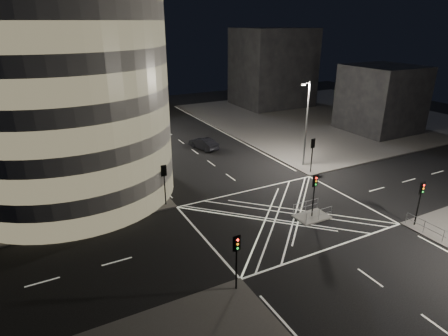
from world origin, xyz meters
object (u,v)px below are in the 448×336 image
street_lamp_left_far (104,104)px  street_lamp_right_far (306,122)px  traffic_signal_fl (164,178)px  traffic_signal_nl (237,253)px  traffic_signal_nr (420,196)px  street_lamp_left_near (139,137)px  traffic_signal_island (314,188)px  traffic_signal_fr (312,149)px  sedan (204,144)px  central_island (312,217)px

street_lamp_left_far → street_lamp_right_far: bearing=-48.1°
traffic_signal_fl → traffic_signal_nl: bearing=-90.0°
traffic_signal_nr → street_lamp_left_near: street_lamp_left_near is taller
traffic_signal_fl → traffic_signal_island: bearing=-37.5°
traffic_signal_fr → street_lamp_left_far: bearing=128.2°
traffic_signal_nl → traffic_signal_fr: 22.24m
traffic_signal_island → street_lamp_left_far: 33.61m
traffic_signal_nl → sedan: 29.22m
traffic_signal_nl → traffic_signal_island: bearing=26.1°
traffic_signal_island → traffic_signal_nl: bearing=-153.9°
traffic_signal_nr → street_lamp_left_far: bearing=116.4°
street_lamp_left_near → street_lamp_right_far: 19.11m
sedan → central_island: bearing=76.5°
street_lamp_right_far → street_lamp_left_far: bearing=131.9°
central_island → street_lamp_left_far: street_lamp_left_far is taller
central_island → sedan: sedan is taller
traffic_signal_fl → traffic_signal_fr: 17.60m
street_lamp_left_far → traffic_signal_fl: bearing=-88.4°
traffic_signal_nl → street_lamp_right_far: (18.24, 15.80, 2.63)m
traffic_signal_fr → traffic_signal_nr: (0.00, -13.60, 0.00)m
traffic_signal_fl → street_lamp_right_far: size_ratio=0.40×
traffic_signal_island → sedan: size_ratio=0.85×
central_island → traffic_signal_fl: size_ratio=0.75×
traffic_signal_fr → street_lamp_left_far: size_ratio=0.40×
traffic_signal_nr → street_lamp_left_near: size_ratio=0.40×
traffic_signal_nl → traffic_signal_fr: size_ratio=1.00×
traffic_signal_island → street_lamp_right_far: size_ratio=0.40×
traffic_signal_fr → traffic_signal_fl: bearing=180.0°
traffic_signal_nr → street_lamp_right_far: bearing=87.7°
street_lamp_left_far → sedan: street_lamp_left_far is taller
street_lamp_left_near → street_lamp_right_far: bearing=-9.0°
traffic_signal_fl → street_lamp_left_near: size_ratio=0.40×
traffic_signal_island → street_lamp_left_far: size_ratio=0.40×
traffic_signal_fr → street_lamp_left_far: street_lamp_left_far is taller
central_island → sedan: bearing=91.3°
traffic_signal_nl → street_lamp_right_far: bearing=40.9°
central_island → sedan: 21.97m
traffic_signal_fr → street_lamp_left_near: street_lamp_left_near is taller
traffic_signal_nr → street_lamp_left_near: 26.32m
central_island → traffic_signal_nr: bearing=-37.9°
central_island → street_lamp_right_far: street_lamp_right_far is taller
traffic_signal_fr → traffic_signal_nr: size_ratio=1.00×
street_lamp_right_far → traffic_signal_fl: bearing=-173.1°
central_island → street_lamp_left_near: size_ratio=0.30×
traffic_signal_nr → street_lamp_right_far: street_lamp_right_far is taller
traffic_signal_fl → street_lamp_right_far: (18.24, 2.20, 2.63)m
street_lamp_left_near → street_lamp_right_far: (18.87, -3.00, 0.00)m
street_lamp_right_far → traffic_signal_island: bearing=-125.3°
traffic_signal_fr → street_lamp_left_far: (-18.24, 23.20, 2.63)m
traffic_signal_nl → traffic_signal_fl: bearing=90.0°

